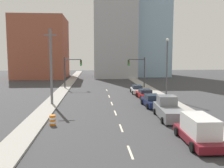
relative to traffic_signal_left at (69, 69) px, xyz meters
name	(u,v)px	position (x,y,z in m)	size (l,w,h in m)	color
sidewalk_left	(68,85)	(-1.07, 6.09, -3.77)	(2.22, 93.00, 0.18)	#9E9B93
sidewalk_right	(141,84)	(15.11, 6.09, -3.77)	(2.22, 93.00, 0.18)	#9E9B93
lane_stripe_at_8m	(130,152)	(7.02, -32.36, -3.86)	(0.16, 2.40, 0.01)	beige
lane_stripe_at_14m	(121,128)	(7.02, -26.77, -3.86)	(0.16, 2.40, 0.01)	beige
lane_stripe_at_20m	(115,113)	(7.02, -20.89, -3.86)	(0.16, 2.40, 0.01)	beige
lane_stripe_at_25m	(112,103)	(7.02, -15.41, -3.86)	(0.16, 2.40, 0.01)	beige
lane_stripe_at_31m	(109,96)	(7.02, -9.55, -3.86)	(0.16, 2.40, 0.01)	beige
lane_stripe_at_38m	(107,90)	(7.02, -2.38, -3.86)	(0.16, 2.40, 0.01)	beige
building_brick_left	(42,48)	(-10.19, 25.08, 4.65)	(14.00, 16.00, 17.01)	#9E513D
building_office_center	(113,34)	(10.79, 29.08, 9.13)	(12.00, 20.00, 25.98)	#A8A8AD
building_glass_right	(144,16)	(20.99, 33.08, 15.24)	(13.00, 20.00, 38.19)	#8CADC6
traffic_signal_left	(69,69)	(0.00, 0.00, 0.00)	(3.44, 0.35, 6.05)	#38383D
traffic_signal_right	(140,69)	(13.63, 0.00, 0.00)	(3.44, 0.35, 6.05)	#38383D
utility_pole_left_mid	(51,66)	(-0.84, -15.75, 1.16)	(1.60, 0.32, 9.80)	slate
traffic_barrel	(52,120)	(0.77, -25.42, -3.39)	(0.56, 0.56, 0.95)	orange
street_lamp	(167,64)	(15.33, -12.47, 1.27)	(0.44, 0.44, 8.91)	#4C4C51
box_truck_maroon	(199,130)	(12.24, -31.12, -2.87)	(2.43, 5.61, 2.10)	maroon
pickup_truck_gray	(168,110)	(12.27, -23.59, -2.97)	(2.59, 6.22, 2.21)	slate
sedan_navy	(152,101)	(11.96, -17.69, -3.16)	(2.28, 4.77, 1.52)	#141E47
sedan_red	(145,94)	(12.32, -11.71, -3.23)	(2.36, 4.37, 1.36)	red
sedan_white	(137,90)	(12.00, -6.58, -3.23)	(2.16, 4.47, 1.37)	silver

